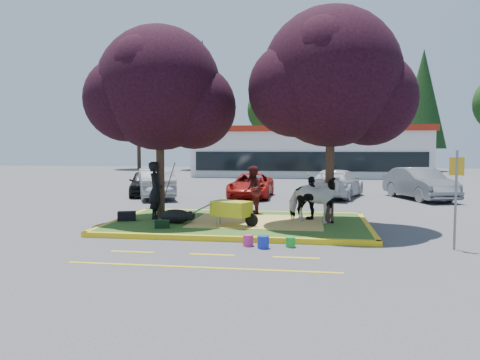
# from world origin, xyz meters

# --- Properties ---
(ground) EXTENTS (90.00, 90.00, 0.00)m
(ground) POSITION_xyz_m (0.00, 0.00, 0.00)
(ground) COLOR #424244
(ground) RESTS_ON ground
(median_island) EXTENTS (8.00, 5.00, 0.15)m
(median_island) POSITION_xyz_m (0.00, 0.00, 0.07)
(median_island) COLOR #2A4B17
(median_island) RESTS_ON ground
(curb_near) EXTENTS (8.30, 0.16, 0.15)m
(curb_near) POSITION_xyz_m (0.00, -2.58, 0.07)
(curb_near) COLOR yellow
(curb_near) RESTS_ON ground
(curb_far) EXTENTS (8.30, 0.16, 0.15)m
(curb_far) POSITION_xyz_m (0.00, 2.58, 0.07)
(curb_far) COLOR yellow
(curb_far) RESTS_ON ground
(curb_left) EXTENTS (0.16, 5.30, 0.15)m
(curb_left) POSITION_xyz_m (-4.08, 0.00, 0.07)
(curb_left) COLOR yellow
(curb_left) RESTS_ON ground
(curb_right) EXTENTS (0.16, 5.30, 0.15)m
(curb_right) POSITION_xyz_m (4.08, 0.00, 0.07)
(curb_right) COLOR yellow
(curb_right) RESTS_ON ground
(straw_bedding) EXTENTS (4.20, 3.00, 0.01)m
(straw_bedding) POSITION_xyz_m (0.60, 0.00, 0.15)
(straw_bedding) COLOR #DDBF5B
(straw_bedding) RESTS_ON median_island
(tree_purple_left) EXTENTS (5.06, 4.20, 6.51)m
(tree_purple_left) POSITION_xyz_m (-2.78, 0.38, 4.36)
(tree_purple_left) COLOR black
(tree_purple_left) RESTS_ON median_island
(tree_purple_right) EXTENTS (5.30, 4.40, 6.82)m
(tree_purple_right) POSITION_xyz_m (2.92, 0.18, 4.56)
(tree_purple_right) COLOR black
(tree_purple_right) RESTS_ON median_island
(fire_lane_stripe_a) EXTENTS (1.10, 0.12, 0.01)m
(fire_lane_stripe_a) POSITION_xyz_m (-2.00, -4.20, 0.00)
(fire_lane_stripe_a) COLOR yellow
(fire_lane_stripe_a) RESTS_ON ground
(fire_lane_stripe_b) EXTENTS (1.10, 0.12, 0.01)m
(fire_lane_stripe_b) POSITION_xyz_m (0.00, -4.20, 0.00)
(fire_lane_stripe_b) COLOR yellow
(fire_lane_stripe_b) RESTS_ON ground
(fire_lane_stripe_c) EXTENTS (1.10, 0.12, 0.01)m
(fire_lane_stripe_c) POSITION_xyz_m (2.00, -4.20, 0.00)
(fire_lane_stripe_c) COLOR yellow
(fire_lane_stripe_c) RESTS_ON ground
(fire_lane_long) EXTENTS (6.00, 0.10, 0.01)m
(fire_lane_long) POSITION_xyz_m (0.00, -5.40, 0.00)
(fire_lane_long) COLOR yellow
(fire_lane_long) RESTS_ON ground
(retail_building) EXTENTS (20.40, 8.40, 4.40)m
(retail_building) POSITION_xyz_m (2.00, 27.98, 2.25)
(retail_building) COLOR silver
(retail_building) RESTS_ON ground
(treeline) EXTENTS (46.58, 7.80, 14.63)m
(treeline) POSITION_xyz_m (1.23, 37.61, 7.73)
(treeline) COLOR black
(treeline) RESTS_ON ground
(cow) EXTENTS (1.97, 1.34, 1.53)m
(cow) POSITION_xyz_m (2.40, 0.04, 0.91)
(cow) COLOR white
(cow) RESTS_ON median_island
(calf) EXTENTS (1.13, 0.79, 0.44)m
(calf) POSITION_xyz_m (-1.95, -0.68, 0.37)
(calf) COLOR black
(calf) RESTS_ON median_island
(handler) EXTENTS (0.58, 0.78, 1.94)m
(handler) POSITION_xyz_m (-2.91, 0.19, 1.12)
(handler) COLOR black
(handler) RESTS_ON median_island
(visitor_a) EXTENTS (0.76, 0.92, 1.74)m
(visitor_a) POSITION_xyz_m (0.20, 1.79, 1.02)
(visitor_a) COLOR #491416
(visitor_a) RESTS_ON median_island
(visitor_b) EXTENTS (0.43, 0.88, 1.45)m
(visitor_b) POSITION_xyz_m (2.33, 0.71, 0.88)
(visitor_b) COLOR black
(visitor_b) RESTS_ON median_island
(wheelbarrow) EXTENTS (2.04, 1.06, 0.77)m
(wheelbarrow) POSITION_xyz_m (-0.07, -1.02, 0.68)
(wheelbarrow) COLOR black
(wheelbarrow) RESTS_ON median_island
(gear_bag_dark) EXTENTS (0.66, 0.50, 0.30)m
(gear_bag_dark) POSITION_xyz_m (-3.70, -0.42, 0.30)
(gear_bag_dark) COLOR black
(gear_bag_dark) RESTS_ON median_island
(gear_bag_green) EXTENTS (0.51, 0.40, 0.24)m
(gear_bag_green) POSITION_xyz_m (-2.09, -1.62, 0.27)
(gear_bag_green) COLOR black
(gear_bag_green) RESTS_ON median_island
(sign_post) EXTENTS (0.34, 0.14, 2.49)m
(sign_post) POSITION_xyz_m (5.89, -2.70, 1.54)
(sign_post) COLOR slate
(sign_post) RESTS_ON ground
(bucket_green) EXTENTS (0.31, 0.31, 0.26)m
(bucket_green) POSITION_xyz_m (1.81, -3.05, 0.13)
(bucket_green) COLOR green
(bucket_green) RESTS_ON ground
(bucket_pink) EXTENTS (0.30, 0.30, 0.29)m
(bucket_pink) POSITION_xyz_m (0.72, -3.07, 0.15)
(bucket_pink) COLOR #CE2D78
(bucket_pink) RESTS_ON ground
(bucket_blue) EXTENTS (0.35, 0.35, 0.32)m
(bucket_blue) POSITION_xyz_m (1.13, -3.29, 0.16)
(bucket_blue) COLOR #172CBC
(bucket_blue) RESTS_ON ground
(car_black) EXTENTS (2.79, 4.26, 1.35)m
(car_black) POSITION_xyz_m (-6.45, 8.75, 0.67)
(car_black) COLOR black
(car_black) RESTS_ON ground
(car_silver) EXTENTS (3.32, 4.85, 1.51)m
(car_silver) POSITION_xyz_m (-5.50, 7.69, 0.76)
(car_silver) COLOR #979B9F
(car_silver) RESTS_ON ground
(car_red) EXTENTS (2.05, 4.43, 1.23)m
(car_red) POSITION_xyz_m (-0.74, 8.60, 0.61)
(car_red) COLOR #A1130D
(car_red) RESTS_ON ground
(car_white) EXTENTS (3.26, 5.32, 1.44)m
(car_white) POSITION_xyz_m (3.60, 9.30, 0.72)
(car_white) COLOR silver
(car_white) RESTS_ON ground
(car_grey) EXTENTS (3.00, 5.02, 1.56)m
(car_grey) POSITION_xyz_m (7.59, 9.06, 0.78)
(car_grey) COLOR slate
(car_grey) RESTS_ON ground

